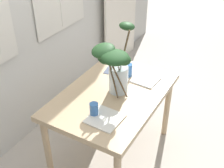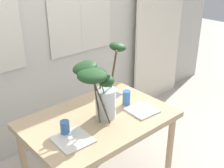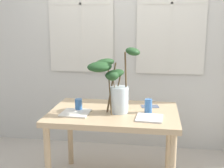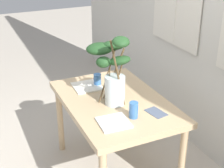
{
  "view_description": "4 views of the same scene",
  "coord_description": "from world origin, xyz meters",
  "px_view_note": "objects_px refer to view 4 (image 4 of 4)",
  "views": [
    {
      "loc": [
        -1.83,
        -1.03,
        2.24
      ],
      "look_at": [
        -0.02,
        -0.0,
        0.85
      ],
      "focal_mm": 47.16,
      "sensor_mm": 36.0,
      "label": 1
    },
    {
      "loc": [
        -1.25,
        -1.57,
        1.98
      ],
      "look_at": [
        0.08,
        -0.08,
        1.05
      ],
      "focal_mm": 46.28,
      "sensor_mm": 36.0,
      "label": 2
    },
    {
      "loc": [
        0.37,
        -2.62,
        1.58
      ],
      "look_at": [
        -0.01,
        -0.02,
        1.01
      ],
      "focal_mm": 47.2,
      "sensor_mm": 36.0,
      "label": 3
    },
    {
      "loc": [
        2.27,
        -1.07,
        2.06
      ],
      "look_at": [
        0.08,
        -0.06,
        0.94
      ],
      "focal_mm": 53.7,
      "sensor_mm": 36.0,
      "label": 4
    }
  ],
  "objects_px": {
    "dining_table": "(115,109)",
    "vase_with_branches": "(112,67)",
    "drinking_glass_blue_left": "(97,80)",
    "drinking_glass_blue_right": "(134,110)",
    "plate_square_left": "(87,86)",
    "plate_square_right": "(114,122)"
  },
  "relations": [
    {
      "from": "dining_table",
      "to": "drinking_glass_blue_left",
      "type": "bearing_deg",
      "value": -176.44
    },
    {
      "from": "drinking_glass_blue_right",
      "to": "plate_square_left",
      "type": "bearing_deg",
      "value": -168.93
    },
    {
      "from": "dining_table",
      "to": "vase_with_branches",
      "type": "height_order",
      "value": "vase_with_branches"
    },
    {
      "from": "dining_table",
      "to": "drinking_glass_blue_right",
      "type": "distance_m",
      "value": 0.35
    },
    {
      "from": "vase_with_branches",
      "to": "drinking_glass_blue_left",
      "type": "bearing_deg",
      "value": 179.72
    },
    {
      "from": "vase_with_branches",
      "to": "plate_square_right",
      "type": "height_order",
      "value": "vase_with_branches"
    },
    {
      "from": "dining_table",
      "to": "drinking_glass_blue_right",
      "type": "relative_size",
      "value": 9.34
    },
    {
      "from": "dining_table",
      "to": "plate_square_left",
      "type": "bearing_deg",
      "value": -160.26
    },
    {
      "from": "drinking_glass_blue_left",
      "to": "plate_square_right",
      "type": "bearing_deg",
      "value": -12.32
    },
    {
      "from": "dining_table",
      "to": "plate_square_left",
      "type": "xyz_separation_m",
      "value": [
        -0.34,
        -0.12,
        0.09
      ]
    },
    {
      "from": "drinking_glass_blue_left",
      "to": "drinking_glass_blue_right",
      "type": "xyz_separation_m",
      "value": [
        0.65,
        0.03,
        0.01
      ]
    },
    {
      "from": "vase_with_branches",
      "to": "drinking_glass_blue_left",
      "type": "relative_size",
      "value": 5.56
    },
    {
      "from": "vase_with_branches",
      "to": "plate_square_left",
      "type": "bearing_deg",
      "value": -163.15
    },
    {
      "from": "drinking_glass_blue_left",
      "to": "plate_square_left",
      "type": "height_order",
      "value": "drinking_glass_blue_left"
    },
    {
      "from": "vase_with_branches",
      "to": "plate_square_right",
      "type": "bearing_deg",
      "value": -22.58
    },
    {
      "from": "vase_with_branches",
      "to": "drinking_glass_blue_right",
      "type": "distance_m",
      "value": 0.41
    },
    {
      "from": "dining_table",
      "to": "drinking_glass_blue_left",
      "type": "distance_m",
      "value": 0.36
    },
    {
      "from": "vase_with_branches",
      "to": "drinking_glass_blue_right",
      "type": "bearing_deg",
      "value": 5.18
    },
    {
      "from": "dining_table",
      "to": "vase_with_branches",
      "type": "xyz_separation_m",
      "value": [
        -0.01,
        -0.02,
        0.39
      ]
    },
    {
      "from": "vase_with_branches",
      "to": "plate_square_left",
      "type": "height_order",
      "value": "vase_with_branches"
    },
    {
      "from": "drinking_glass_blue_right",
      "to": "plate_square_right",
      "type": "bearing_deg",
      "value": -84.87
    },
    {
      "from": "drinking_glass_blue_left",
      "to": "plate_square_right",
      "type": "relative_size",
      "value": 0.49
    }
  ]
}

